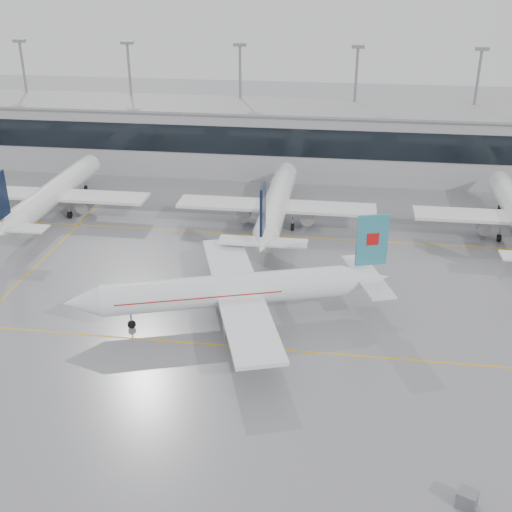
# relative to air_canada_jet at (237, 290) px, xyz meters

# --- Properties ---
(ground) EXTENTS (320.00, 320.00, 0.00)m
(ground) POSITION_rel_air_canada_jet_xyz_m (1.29, -5.72, -3.65)
(ground) COLOR gray
(ground) RESTS_ON ground
(taxi_line_main) EXTENTS (120.00, 0.25, 0.01)m
(taxi_line_main) POSITION_rel_air_canada_jet_xyz_m (1.29, -5.72, -3.64)
(taxi_line_main) COLOR #E9A410
(taxi_line_main) RESTS_ON ground
(taxi_line_north) EXTENTS (120.00, 0.25, 0.01)m
(taxi_line_north) POSITION_rel_air_canada_jet_xyz_m (1.29, 24.28, -3.64)
(taxi_line_north) COLOR #E9A410
(taxi_line_north) RESTS_ON ground
(taxi_line_cross) EXTENTS (0.25, 60.00, 0.01)m
(taxi_line_cross) POSITION_rel_air_canada_jet_xyz_m (-28.71, 9.28, -3.64)
(taxi_line_cross) COLOR #E9A410
(taxi_line_cross) RESTS_ON ground
(terminal) EXTENTS (180.00, 15.00, 12.00)m
(terminal) POSITION_rel_air_canada_jet_xyz_m (1.29, 56.28, 2.35)
(terminal) COLOR #A3A3A7
(terminal) RESTS_ON ground
(terminal_glass) EXTENTS (180.00, 0.20, 5.00)m
(terminal_glass) POSITION_rel_air_canada_jet_xyz_m (1.29, 48.73, 3.85)
(terminal_glass) COLOR black
(terminal_glass) RESTS_ON ground
(terminal_roof) EXTENTS (182.00, 16.00, 0.40)m
(terminal_roof) POSITION_rel_air_canada_jet_xyz_m (1.29, 56.28, 8.55)
(terminal_roof) COLOR gray
(terminal_roof) RESTS_ON ground
(light_masts) EXTENTS (156.40, 1.00, 22.60)m
(light_masts) POSITION_rel_air_canada_jet_xyz_m (1.29, 62.28, 9.70)
(light_masts) COLOR gray
(light_masts) RESTS_ON ground
(air_canada_jet) EXTENTS (35.80, 29.21, 11.50)m
(air_canada_jet) POSITION_rel_air_canada_jet_xyz_m (0.00, 0.00, 0.00)
(air_canada_jet) COLOR white
(air_canada_jet) RESTS_ON ground
(parked_jet_b) EXTENTS (29.64, 36.96, 11.72)m
(parked_jet_b) POSITION_rel_air_canada_jet_xyz_m (-33.71, 27.96, 0.06)
(parked_jet_b) COLOR white
(parked_jet_b) RESTS_ON ground
(parked_jet_c) EXTENTS (29.64, 36.96, 11.72)m
(parked_jet_c) POSITION_rel_air_canada_jet_xyz_m (1.29, 27.96, 0.06)
(parked_jet_c) COLOR white
(parked_jet_c) RESTS_ON ground
(gse_unit) EXTENTS (1.80, 1.75, 1.39)m
(gse_unit) POSITION_rel_air_canada_jet_xyz_m (21.46, -24.63, -2.96)
(gse_unit) COLOR slate
(gse_unit) RESTS_ON ground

